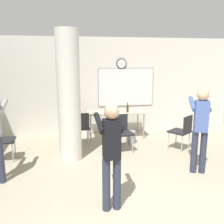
{
  "coord_description": "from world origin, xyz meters",
  "views": [
    {
      "loc": [
        -1.08,
        -2.27,
        2.2
      ],
      "look_at": [
        -0.21,
        2.48,
        1.16
      ],
      "focal_mm": 40.0,
      "sensor_mm": 36.0,
      "label": 1
    }
  ],
  "objects": [
    {
      "name": "chair_mid_room",
      "position": [
        1.63,
        3.13,
        0.51
      ],
      "size": [
        0.61,
        0.61,
        0.87
      ],
      "color": "#232328",
      "rests_on": "ground_plane"
    },
    {
      "name": "person_playing_front",
      "position": [
        -0.49,
        1.03,
        0.94
      ],
      "size": [
        0.37,
        0.62,
        1.6
      ],
      "color": "#2D3347",
      "rests_on": "ground_plane"
    },
    {
      "name": "bottle_on_table",
      "position": [
        0.54,
        4.26,
        0.85
      ],
      "size": [
        0.06,
        0.06,
        0.27
      ],
      "color": "#4C3319",
      "rests_on": "folding_table"
    },
    {
      "name": "folding_table",
      "position": [
        0.24,
        4.42,
        0.7
      ],
      "size": [
        1.59,
        0.71,
        0.75
      ],
      "color": "beige",
      "rests_on": "ground_plane"
    },
    {
      "name": "wall_back",
      "position": [
        0.01,
        5.06,
        1.4
      ],
      "size": [
        8.0,
        0.15,
        2.8
      ],
      "color": "silver",
      "rests_on": "ground_plane"
    },
    {
      "name": "chair_table_front",
      "position": [
        0.19,
        3.37,
        0.51
      ],
      "size": [
        0.5,
        0.5,
        0.87
      ],
      "color": "#232328",
      "rests_on": "ground_plane"
    },
    {
      "name": "chair_by_left_wall",
      "position": [
        -2.54,
        3.24,
        0.51
      ],
      "size": [
        0.46,
        0.46,
        0.87
      ],
      "color": "#232328",
      "rests_on": "ground_plane"
    },
    {
      "name": "chair_table_left",
      "position": [
        -0.76,
        3.91,
        0.51
      ],
      "size": [
        0.45,
        0.45,
        0.87
      ],
      "color": "#232328",
      "rests_on": "ground_plane"
    },
    {
      "name": "waste_bin",
      "position": [
        0.54,
        3.85,
        0.16
      ],
      "size": [
        0.25,
        0.25,
        0.32
      ],
      "color": "gray",
      "rests_on": "ground_plane"
    },
    {
      "name": "person_playing_side",
      "position": [
        1.4,
        1.94,
        0.98
      ],
      "size": [
        0.5,
        0.69,
        1.66
      ],
      "color": "#2D3347",
      "rests_on": "ground_plane"
    },
    {
      "name": "support_pillar",
      "position": [
        -1.04,
        3.05,
        1.4
      ],
      "size": [
        0.49,
        0.49,
        2.8
      ],
      "color": "silver",
      "rests_on": "ground_plane"
    }
  ]
}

